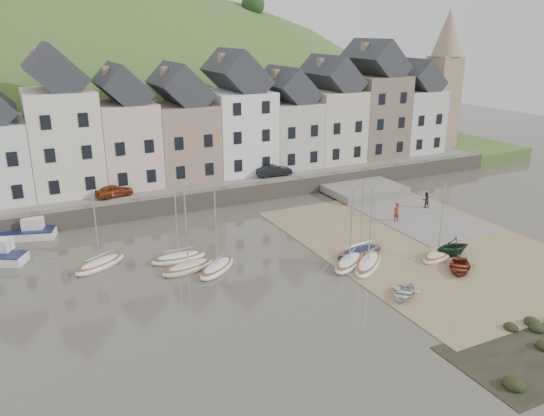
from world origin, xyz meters
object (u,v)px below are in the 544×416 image
rowboat_white (403,293)px  sailboat_0 (100,264)px  person_dark (426,200)px  car_left (114,191)px  person_red (396,212)px  rowboat_red (459,267)px  car_right (274,170)px  rowboat_green (453,247)px

rowboat_white → sailboat_0: bearing=-169.7°
person_dark → car_left: size_ratio=0.44×
person_dark → car_left: 30.47m
sailboat_0 → person_dark: sailboat_0 is taller
person_red → rowboat_red: bearing=69.7°
sailboat_0 → rowboat_red: 26.69m
car_right → person_dark: bearing=-136.5°
sailboat_0 → person_dark: (31.31, -0.16, 0.64)m
rowboat_green → rowboat_red: bearing=-29.1°
sailboat_0 → rowboat_green: 27.11m
person_red → rowboat_green: bearing=76.3°
sailboat_0 → rowboat_red: sailboat_0 is taller
sailboat_0 → rowboat_red: bearing=-28.0°
rowboat_red → person_dark: size_ratio=2.06×
sailboat_0 → car_left: (3.51, 12.28, 1.94)m
rowboat_white → person_red: 14.82m
rowboat_green → car_left: bearing=-131.5°
car_right → rowboat_green: bearing=-165.8°
person_dark → sailboat_0: bearing=5.4°
rowboat_white → rowboat_green: (7.83, 3.65, 0.50)m
sailboat_0 → person_red: bearing=-4.4°
person_dark → car_right: (-10.62, 12.44, 1.35)m
rowboat_white → person_red: (8.88, 11.84, 0.67)m
rowboat_red → person_red: 10.83m
car_right → person_red: bearing=-156.0°
rowboat_red → car_left: bearing=175.1°
sailboat_0 → person_dark: bearing=-0.3°
person_red → car_left: car_left is taller
rowboat_white → person_dark: size_ratio=1.77×
sailboat_0 → rowboat_white: size_ratio=2.28×
person_red → person_dark: bearing=-166.5°
sailboat_0 → car_right: sailboat_0 is taller
car_left → rowboat_red: bearing=-153.0°
rowboat_white → person_dark: 19.62m
sailboat_0 → person_red: size_ratio=3.53×
rowboat_white → car_right: 26.43m
rowboat_red → person_red: person_red is taller
sailboat_0 → rowboat_green: (25.11, -10.21, 0.58)m
sailboat_0 → car_left: size_ratio=1.78×
rowboat_red → car_left: car_left is taller
person_red → car_right: size_ratio=0.45×
person_dark → car_left: car_left is taller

